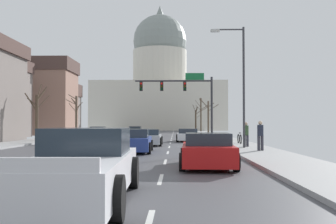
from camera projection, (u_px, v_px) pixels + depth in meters
ground at (115, 148)px, 25.27m from camera, size 20.00×180.00×0.20m
signal_gantry at (184, 91)px, 39.47m from camera, size 7.91×0.41×6.62m
street_lamp_right at (239, 76)px, 24.27m from camera, size 2.13×0.24×7.54m
capitol_building at (160, 88)px, 96.48m from camera, size 30.91×21.65×31.02m
sedan_near_00 at (188, 135)px, 35.23m from camera, size 2.13×4.35×1.15m
sedan_near_01 at (149, 138)px, 29.00m from camera, size 2.04×4.43×1.21m
sedan_near_02 at (134, 141)px, 22.17m from camera, size 2.16×4.62×1.32m
sedan_near_03 at (207, 151)px, 14.64m from camera, size 2.18×4.32×1.29m
pickup_truck_near_04 at (81, 168)px, 8.37m from camera, size 2.35×5.82×1.55m
sedan_oncoming_00 at (97, 132)px, 46.02m from camera, size 2.02×4.62×1.25m
sedan_oncoming_01 at (135, 131)px, 54.24m from camera, size 2.11×4.62×1.22m
flank_building_01 at (33, 97)px, 54.93m from camera, size 11.53×7.00×10.62m
flank_building_02 at (50, 108)px, 64.36m from camera, size 8.95×7.57×8.23m
bare_tree_00 at (196, 119)px, 76.38m from camera, size 1.78×2.18×5.15m
bare_tree_01 at (76, 114)px, 48.17m from camera, size 2.00×1.77×5.06m
bare_tree_02 at (208, 116)px, 56.53m from camera, size 2.65×1.35×4.88m
bare_tree_03 at (37, 114)px, 34.41m from camera, size 1.82×2.26×5.08m
bare_tree_04 at (201, 113)px, 72.19m from camera, size 2.44×2.35×6.19m
pedestrian_00 at (246, 133)px, 25.19m from camera, size 0.35×0.34×1.59m
pedestrian_01 at (260, 134)px, 21.60m from camera, size 0.35×0.34×1.64m
bicycle_parked at (239, 139)px, 29.07m from camera, size 0.12×1.77×0.85m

